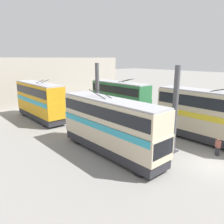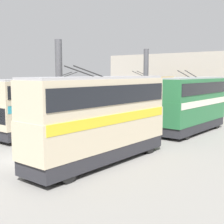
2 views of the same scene
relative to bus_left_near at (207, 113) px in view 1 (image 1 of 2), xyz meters
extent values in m
plane|color=gray|center=(-2.88, 4.57, -2.97)|extent=(240.00, 240.00, 0.00)
cube|color=#A8A093|center=(28.74, 4.57, 1.23)|extent=(0.50, 36.00, 8.41)
cylinder|color=#4C4C51|center=(0.82, 4.57, 0.90)|extent=(0.49, 0.49, 7.76)
cube|color=#333338|center=(0.82, 4.57, -2.93)|extent=(0.88, 0.88, 0.08)
cylinder|color=#4C4C51|center=(11.98, 4.57, 0.90)|extent=(0.49, 0.49, 7.76)
cube|color=#333338|center=(11.98, 4.57, -2.93)|extent=(0.88, 0.88, 0.08)
cylinder|color=black|center=(3.84, -1.05, -2.44)|extent=(1.06, 0.30, 1.06)
cylinder|color=black|center=(3.84, 1.05, -2.44)|extent=(1.06, 0.30, 1.06)
cube|color=#28282D|center=(-0.01, 0.00, -2.29)|extent=(10.29, 2.45, 0.79)
cube|color=beige|center=(-0.01, 0.00, -0.88)|extent=(10.50, 2.50, 2.03)
cube|color=yellow|center=(-0.01, 0.00, -0.14)|extent=(10.19, 2.54, 0.55)
cube|color=beige|center=(-0.01, 0.00, 1.13)|extent=(10.40, 2.43, 1.99)
cube|color=black|center=(-0.01, 0.00, 1.23)|extent=(10.08, 2.51, 1.10)
cube|color=#9E9EA3|center=(-0.01, 0.00, 2.19)|extent=(10.29, 2.25, 0.14)
cube|color=black|center=(5.18, 0.00, -0.68)|extent=(0.12, 2.30, 1.30)
cylinder|color=#282828|center=(-1.32, 0.35, 2.55)|extent=(2.35, 0.07, 0.65)
cylinder|color=black|center=(16.19, -1.05, -2.48)|extent=(0.98, 0.30, 0.98)
cylinder|color=black|center=(16.19, 1.05, -2.48)|extent=(0.98, 0.30, 0.98)
cylinder|color=black|center=(9.52, -1.05, -2.48)|extent=(0.98, 0.30, 0.98)
cylinder|color=black|center=(9.52, 1.05, -2.48)|extent=(0.98, 0.30, 0.98)
cube|color=#28282D|center=(12.76, 0.00, -2.32)|extent=(9.48, 2.45, 0.77)
cube|color=#286B3D|center=(12.76, 0.00, -0.90)|extent=(9.67, 2.50, 2.07)
cube|color=silver|center=(12.76, 0.00, -0.14)|extent=(9.38, 2.54, 0.55)
cube|color=#286B3D|center=(12.76, 0.00, 1.05)|extent=(9.57, 2.43, 1.82)
cube|color=black|center=(12.76, 0.00, 1.14)|extent=(9.28, 2.51, 1.00)
cube|color=#9E9EA3|center=(12.76, 0.00, 2.03)|extent=(9.48, 2.25, 0.14)
cube|color=black|center=(17.53, 0.00, -0.69)|extent=(0.12, 2.30, 1.32)
cylinder|color=#282828|center=(11.55, -0.35, 2.39)|extent=(2.35, 0.07, 0.65)
cylinder|color=#282828|center=(11.55, 0.35, 2.39)|extent=(2.35, 0.07, 0.65)
cylinder|color=black|center=(0.02, 8.08, -2.43)|extent=(1.09, 0.30, 1.09)
cylinder|color=black|center=(0.02, 10.18, -2.43)|extent=(1.09, 0.30, 1.09)
cylinder|color=black|center=(8.19, 8.08, -2.43)|extent=(1.09, 0.30, 1.09)
cylinder|color=black|center=(8.19, 10.18, -2.43)|extent=(1.09, 0.30, 1.09)
cube|color=#28282D|center=(4.20, 9.13, -2.28)|extent=(10.95, 2.45, 0.80)
cube|color=beige|center=(4.20, 9.13, -0.91)|extent=(11.18, 2.50, 1.93)
cube|color=teal|center=(4.20, 9.13, -0.23)|extent=(10.84, 2.54, 0.55)
cube|color=beige|center=(4.20, 9.13, 0.94)|extent=(11.06, 2.43, 1.79)
cube|color=black|center=(4.20, 9.13, 1.03)|extent=(10.73, 2.51, 0.98)
cube|color=#9E9EA3|center=(4.20, 9.13, 1.91)|extent=(10.95, 2.25, 0.14)
cube|color=black|center=(-1.32, 9.13, -0.72)|extent=(0.12, 2.30, 1.23)
cylinder|color=#282828|center=(5.60, 8.78, 2.27)|extent=(2.35, 0.07, 0.65)
cylinder|color=#282828|center=(5.60, 9.48, 2.27)|extent=(2.35, 0.07, 0.65)
cylinder|color=black|center=(22.68, 8.08, -2.50)|extent=(0.94, 0.30, 0.94)
cylinder|color=black|center=(22.68, 10.18, -2.50)|extent=(0.94, 0.30, 0.94)
cylinder|color=black|center=(15.49, 8.08, -2.50)|extent=(0.94, 0.30, 0.94)
cylinder|color=black|center=(15.49, 10.18, -2.50)|extent=(0.94, 0.30, 0.94)
cube|color=#28282D|center=(18.99, 9.13, -2.33)|extent=(9.99, 2.45, 0.76)
cube|color=gold|center=(18.99, 9.13, -0.93)|extent=(10.19, 2.50, 2.05)
cube|color=teal|center=(18.99, 9.13, -0.18)|extent=(9.88, 2.54, 0.55)
cube|color=gold|center=(18.99, 9.13, 1.04)|extent=(10.09, 2.43, 1.88)
cube|color=black|center=(18.99, 9.13, 1.13)|extent=(9.78, 2.51, 1.03)
cube|color=#9E9EA3|center=(18.99, 9.13, 2.05)|extent=(9.99, 2.25, 0.14)
cube|color=black|center=(24.02, 9.13, -0.72)|extent=(0.12, 2.30, 1.31)
cylinder|color=#282828|center=(17.71, 8.78, 2.41)|extent=(2.35, 0.07, 0.65)
cylinder|color=#282828|center=(17.71, 9.48, 2.41)|extent=(2.35, 0.07, 0.65)
cube|color=#384251|center=(4.95, 7.14, -2.57)|extent=(0.24, 0.33, 0.81)
cube|color=#4C7051|center=(4.95, 7.14, -1.82)|extent=(0.30, 0.45, 0.70)
sphere|color=tan|center=(4.95, 7.14, -1.35)|extent=(0.23, 0.23, 0.23)
cube|color=#2D2D33|center=(-2.31, 2.40, -2.59)|extent=(0.35, 0.29, 0.76)
cube|color=#934C42|center=(-2.31, 2.40, -1.88)|extent=(0.48, 0.37, 0.66)
sphere|color=tan|center=(-2.31, 2.40, -1.44)|extent=(0.22, 0.22, 0.22)
cube|color=#473D33|center=(1.51, 4.18, -2.59)|extent=(0.24, 0.32, 0.77)
cube|color=#934C42|center=(1.51, 4.18, -1.87)|extent=(0.29, 0.45, 0.67)
sphere|color=tan|center=(1.51, 4.18, -1.43)|extent=(0.22, 0.22, 0.22)
cylinder|color=#424C56|center=(14.37, 6.57, -2.54)|extent=(0.61, 0.61, 0.87)
cylinder|color=#424C56|center=(14.37, 6.57, -2.54)|extent=(0.64, 0.64, 0.04)
camera|label=1|loc=(-9.52, 21.01, 5.36)|focal=35.00mm
camera|label=2|loc=(-13.88, -12.19, 2.47)|focal=50.00mm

